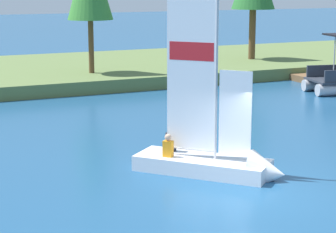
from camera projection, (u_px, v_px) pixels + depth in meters
The scene contains 4 objects.
ground_plane at pixel (245, 194), 16.98m from camera, with size 200.00×200.00×0.00m, color navy.
shore_bank at pixel (39, 73), 37.33m from camera, with size 80.00×13.39×0.68m, color #5B703D.
wooden_dock at pixel (330, 83), 34.59m from camera, with size 1.51×6.39×0.36m, color brown.
sailboat at pixel (224, 161), 18.56m from camera, with size 3.94×4.21×6.15m.
Camera 1 is at (-8.62, -13.86, 5.51)m, focal length 68.47 mm.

